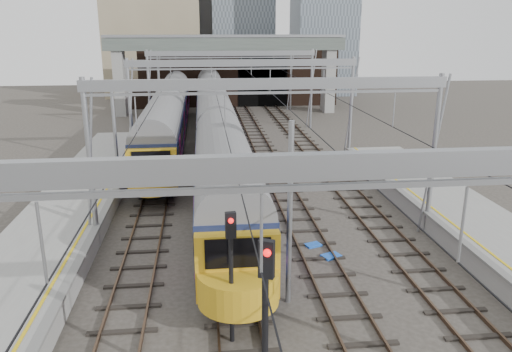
{
  "coord_description": "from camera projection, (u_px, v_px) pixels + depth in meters",
  "views": [
    {
      "loc": [
        -3.05,
        -14.65,
        10.05
      ],
      "look_at": [
        -0.27,
        10.84,
        2.4
      ],
      "focal_mm": 35.0,
      "sensor_mm": 36.0,
      "label": 1
    }
  ],
  "objects": [
    {
      "name": "signal_near_left",
      "position": [
        231.0,
        261.0,
        15.76
      ],
      "size": [
        0.35,
        0.46,
        4.66
      ],
      "rotation": [
        0.0,
        0.0,
        0.13
      ],
      "color": "black",
      "rests_on": "ground"
    },
    {
      "name": "tracks",
      "position": [
        253.0,
        193.0,
        31.43
      ],
      "size": [
        14.4,
        80.0,
        0.22
      ],
      "color": "#4C3828",
      "rests_on": "ground"
    },
    {
      "name": "overbridge",
      "position": [
        226.0,
        52.0,
        58.89
      ],
      "size": [
        28.0,
        3.0,
        9.25
      ],
      "color": "gray",
      "rests_on": "ground"
    },
    {
      "name": "equip_cover_b",
      "position": [
        242.0,
        258.0,
        22.57
      ],
      "size": [
        0.87,
        0.65,
        0.1
      ],
      "primitive_type": "cube",
      "rotation": [
        0.0,
        0.0,
        -0.08
      ],
      "color": "blue",
      "rests_on": "ground"
    },
    {
      "name": "train_main",
      "position": [
        212.0,
        106.0,
        49.59
      ],
      "size": [
        2.99,
        69.1,
        5.08
      ],
      "color": "black",
      "rests_on": "ground"
    },
    {
      "name": "equip_cover_a",
      "position": [
        331.0,
        256.0,
        22.73
      ],
      "size": [
        1.0,
        0.86,
        0.1
      ],
      "primitive_type": "cube",
      "rotation": [
        0.0,
        0.0,
        0.39
      ],
      "color": "blue",
      "rests_on": "ground"
    },
    {
      "name": "retaining_wall",
      "position": [
        235.0,
        73.0,
        65.52
      ],
      "size": [
        28.0,
        2.75,
        9.0
      ],
      "color": "black",
      "rests_on": "ground"
    },
    {
      "name": "platform_left",
      "position": [
        13.0,
        297.0,
        18.31
      ],
      "size": [
        4.32,
        55.0,
        1.12
      ],
      "color": "gray",
      "rests_on": "ground"
    },
    {
      "name": "signal_near_centre",
      "position": [
        265.0,
        313.0,
        12.29
      ],
      "size": [
        0.42,
        0.48,
        5.29
      ],
      "rotation": [
        0.0,
        0.0,
        -0.43
      ],
      "color": "black",
      "rests_on": "ground"
    },
    {
      "name": "train_second",
      "position": [
        169.0,
        114.0,
        44.71
      ],
      "size": [
        2.96,
        34.26,
        5.04
      ],
      "color": "black",
      "rests_on": "ground"
    },
    {
      "name": "overhead_line",
      "position": [
        244.0,
        78.0,
        35.74
      ],
      "size": [
        16.8,
        80.0,
        8.0
      ],
      "color": "gray",
      "rests_on": "ground"
    },
    {
      "name": "equip_cover_c",
      "position": [
        313.0,
        245.0,
        23.91
      ],
      "size": [
        0.86,
        0.73,
        0.09
      ],
      "primitive_type": "cube",
      "rotation": [
        0.0,
        0.0,
        0.34
      ],
      "color": "blue",
      "rests_on": "ground"
    },
    {
      "name": "ground",
      "position": [
        298.0,
        332.0,
        17.15
      ],
      "size": [
        160.0,
        160.0,
        0.0
      ],
      "primitive_type": "plane",
      "color": "#38332D",
      "rests_on": "ground"
    }
  ]
}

